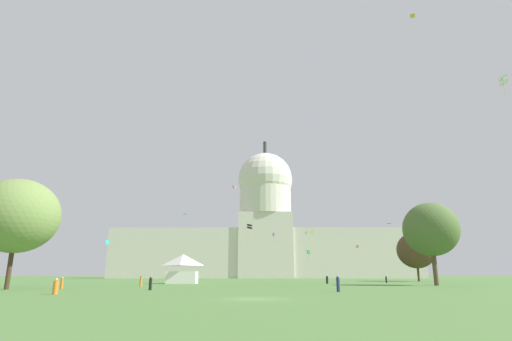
{
  "coord_description": "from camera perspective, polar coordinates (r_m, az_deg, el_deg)",
  "views": [
    {
      "loc": [
        0.52,
        -32.34,
        1.83
      ],
      "look_at": [
        -0.84,
        85.58,
        32.3
      ],
      "focal_mm": 28.24,
      "sensor_mm": 36.0,
      "label": 1
    }
  ],
  "objects": [
    {
      "name": "kite_cyan_mid",
      "position": [
        134.42,
        -9.99,
        -6.15
      ],
      "size": [
        1.38,
        1.13,
        0.28
      ],
      "rotation": [
        0.0,
        0.0,
        0.48
      ],
      "color": "#33BCDB"
    },
    {
      "name": "kite_black_low",
      "position": [
        91.5,
        -0.9,
        -7.96
      ],
      "size": [
        1.25,
        1.22,
        4.08
      ],
      "rotation": [
        0.0,
        0.0,
        4.27
      ],
      "color": "black"
    },
    {
      "name": "ground_plane",
      "position": [
        32.39,
        -0.28,
        -17.73
      ],
      "size": [
        800.0,
        800.0,
        0.0
      ],
      "primitive_type": "plane",
      "color": "#4C7538"
    },
    {
      "name": "person_orange_mid_center",
      "position": [
        43.66,
        -26.51,
        -14.58
      ],
      "size": [
        0.54,
        0.54,
        1.47
      ],
      "rotation": [
        0.0,
        0.0,
        1.41
      ],
      "color": "orange",
      "rests_on": "ground_plane"
    },
    {
      "name": "person_black_back_right",
      "position": [
        84.68,
        10.05,
        -15.01
      ],
      "size": [
        0.53,
        0.53,
        1.66
      ],
      "rotation": [
        0.0,
        0.0,
        3.43
      ],
      "color": "black",
      "rests_on": "ground_plane"
    },
    {
      "name": "kite_violet_low",
      "position": [
        150.01,
        2.56,
        -9.05
      ],
      "size": [
        1.14,
        1.14,
        3.11
      ],
      "rotation": [
        0.0,
        0.0,
        5.53
      ],
      "color": "purple"
    },
    {
      "name": "kite_green_low",
      "position": [
        156.27,
        7.45,
        -11.41
      ],
      "size": [
        1.38,
        1.35,
        3.99
      ],
      "rotation": [
        0.0,
        0.0,
        5.1
      ],
      "color": "green"
    },
    {
      "name": "tree_east_near",
      "position": [
        119.45,
        21.73,
        -10.44
      ],
      "size": [
        10.62,
        11.11,
        12.99
      ],
      "color": "#4C3823",
      "rests_on": "ground_plane"
    },
    {
      "name": "kite_yellow_low",
      "position": [
        125.39,
        7.96,
        -8.92
      ],
      "size": [
        0.32,
        0.64,
        4.75
      ],
      "rotation": [
        0.0,
        0.0,
        1.0
      ],
      "color": "yellow"
    },
    {
      "name": "tree_west_near",
      "position": [
        61.11,
        -30.73,
        -5.51
      ],
      "size": [
        12.19,
        11.79,
        14.04
      ],
      "color": "#42301E",
      "rests_on": "ground_plane"
    },
    {
      "name": "tree_east_far",
      "position": [
        76.84,
        23.52,
        -7.65
      ],
      "size": [
        12.31,
        12.01,
        14.04
      ],
      "color": "brown",
      "rests_on": "ground_plane"
    },
    {
      "name": "person_orange_near_tree_east",
      "position": [
        59.98,
        -25.8,
        -14.2
      ],
      "size": [
        0.43,
        0.43,
        1.48
      ],
      "rotation": [
        0.0,
        0.0,
        1.28
      ],
      "color": "orange",
      "rests_on": "ground_plane"
    },
    {
      "name": "kite_lime_mid",
      "position": [
        175.91,
        7.08,
        -8.72
      ],
      "size": [
        0.83,
        0.82,
        2.37
      ],
      "rotation": [
        0.0,
        0.0,
        1.59
      ],
      "color": "#8CD133"
    },
    {
      "name": "event_tent",
      "position": [
        85.31,
        -10.35,
        -13.5
      ],
      "size": [
        6.37,
        5.85,
        5.81
      ],
      "rotation": [
        0.0,
        0.0,
        0.04
      ],
      "color": "white",
      "rests_on": "ground_plane"
    },
    {
      "name": "kite_pink_high",
      "position": [
        183.5,
        -3.1,
        -2.37
      ],
      "size": [
        1.54,
        1.53,
        3.95
      ],
      "rotation": [
        0.0,
        0.0,
        0.9
      ],
      "color": "pink"
    },
    {
      "name": "kite_magenta_low",
      "position": [
        164.23,
        14.15,
        -10.41
      ],
      "size": [
        0.87,
        0.88,
        3.49
      ],
      "rotation": [
        0.0,
        0.0,
        6.18
      ],
      "color": "#D1339E"
    },
    {
      "name": "kite_white_mid",
      "position": [
        76.56,
        31.63,
        10.86
      ],
      "size": [
        1.45,
        1.38,
        3.55
      ],
      "rotation": [
        0.0,
        0.0,
        1.28
      ],
      "color": "white"
    },
    {
      "name": "kite_gold_high",
      "position": [
        97.36,
        21.31,
        19.64
      ],
      "size": [
        1.0,
        0.49,
        2.94
      ],
      "rotation": [
        0.0,
        0.0,
        5.13
      ],
      "color": "gold"
    },
    {
      "name": "person_navy_back_center",
      "position": [
        45.92,
        11.55,
        -15.46
      ],
      "size": [
        0.38,
        0.38,
        1.77
      ],
      "rotation": [
        0.0,
        0.0,
        0.03
      ],
      "color": "navy",
      "rests_on": "ground_plane"
    },
    {
      "name": "person_black_near_tent",
      "position": [
        95.42,
        17.96,
        -14.48
      ],
      "size": [
        0.4,
        0.4,
        1.57
      ],
      "rotation": [
        0.0,
        0.0,
        0.18
      ],
      "color": "black",
      "rests_on": "ground_plane"
    },
    {
      "name": "kite_red_low",
      "position": [
        85.69,
        18.57,
        -7.28
      ],
      "size": [
        1.37,
        1.29,
        0.13
      ],
      "rotation": [
        0.0,
        0.0,
        0.71
      ],
      "color": "red"
    },
    {
      "name": "kite_turquoise_low",
      "position": [
        113.76,
        -20.33,
        -9.51
      ],
      "size": [
        0.88,
        0.86,
        1.18
      ],
      "rotation": [
        0.0,
        0.0,
        3.19
      ],
      "color": "teal"
    },
    {
      "name": "person_purple_aisle_center",
      "position": [
        93.27,
        -14.68,
        -14.75
      ],
      "size": [
        0.57,
        0.57,
        1.49
      ],
      "rotation": [
        0.0,
        0.0,
        3.85
      ],
      "color": "#703D93",
      "rests_on": "ground_plane"
    },
    {
      "name": "kite_orange_mid",
      "position": [
        169.38,
        7.29,
        -4.59
      ],
      "size": [
        0.22,
        0.63,
        0.77
      ],
      "rotation": [
        0.0,
        0.0,
        4.0
      ],
      "color": "orange"
    },
    {
      "name": "person_orange_near_tree_west",
      "position": [
        65.7,
        -16.0,
        -14.9
      ],
      "size": [
        0.42,
        0.42,
        1.62
      ],
      "rotation": [
        0.0,
        0.0,
        1.84
      ],
      "color": "orange",
      "rests_on": "ground_plane"
    },
    {
      "name": "person_black_lawn_far_right",
      "position": [
        51.23,
        -14.72,
        -15.23
      ],
      "size": [
        0.49,
        0.49,
        1.64
      ],
      "rotation": [
        0.0,
        0.0,
        0.66
      ],
      "color": "black",
      "rests_on": "ground_plane"
    },
    {
      "name": "capitol_building",
      "position": [
        203.57,
        1.35,
        -9.01
      ],
      "size": [
        149.55,
        27.9,
        69.84
      ],
      "color": "beige",
      "rests_on": "ground_plane"
    }
  ]
}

